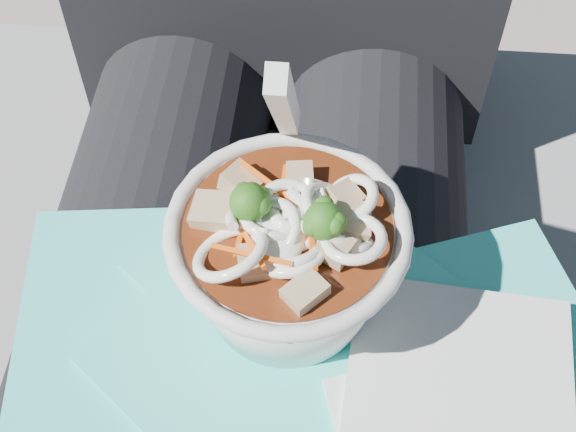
# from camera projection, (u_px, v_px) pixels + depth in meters

# --- Properties ---
(stone_ledge) EXTENTS (1.01, 0.52, 0.47)m
(stone_ledge) POSITION_uv_depth(u_px,v_px,m) (275.00, 351.00, 0.90)
(stone_ledge) COLOR slate
(stone_ledge) RESTS_ON ground
(lap) EXTENTS (0.31, 0.48, 0.15)m
(lap) POSITION_uv_depth(u_px,v_px,m) (246.00, 349.00, 0.56)
(lap) COLOR black
(lap) RESTS_ON stone_ledge
(person_body) EXTENTS (0.34, 0.94, 1.02)m
(person_body) POSITION_uv_depth(u_px,v_px,m) (260.00, 224.00, 0.59)
(person_body) COLOR black
(person_body) RESTS_ON ground
(plastic_bag) EXTENTS (0.39, 0.29, 0.01)m
(plastic_bag) POSITION_uv_depth(u_px,v_px,m) (278.00, 337.00, 0.47)
(plastic_bag) COLOR #33D5C9
(plastic_bag) RESTS_ON lap
(napkins) EXTENTS (0.15, 0.18, 0.01)m
(napkins) POSITION_uv_depth(u_px,v_px,m) (461.00, 426.00, 0.43)
(napkins) COLOR silver
(napkins) RESTS_ON plastic_bag
(udon_bowl) EXTENTS (0.15, 0.15, 0.19)m
(udon_bowl) POSITION_uv_depth(u_px,v_px,m) (288.00, 252.00, 0.44)
(udon_bowl) COLOR silver
(udon_bowl) RESTS_ON plastic_bag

